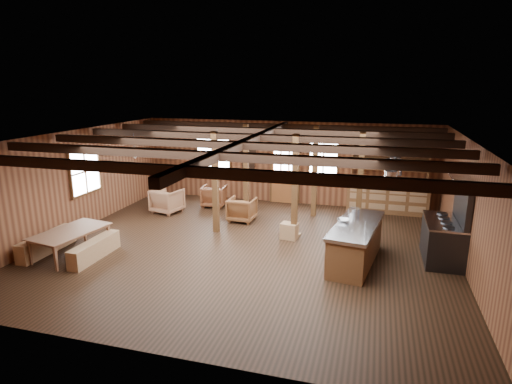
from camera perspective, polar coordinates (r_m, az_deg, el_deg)
room at (r=10.39m, az=-1.25°, el=-0.38°), size 10.04×9.04×2.84m
ceiling_joists at (r=10.31m, az=-0.99°, el=6.75°), size 9.80×8.82×0.18m
timber_posts at (r=12.23m, az=3.95°, el=1.84°), size 3.95×2.35×2.80m
back_door at (r=14.71m, az=3.85°, el=1.92°), size 1.02×0.08×2.15m
window_back_left at (r=15.32m, az=-5.69°, el=5.12°), size 1.32×0.06×1.32m
window_back_right at (r=14.37m, az=8.99°, el=4.41°), size 1.02×0.06×1.32m
window_left at (r=13.07m, az=-21.87°, el=2.54°), size 0.14×1.24×1.32m
notice_boards at (r=14.94m, az=-1.75°, el=5.11°), size 1.08×0.03×0.90m
back_counter at (r=14.24m, az=17.11°, el=-0.27°), size 2.55×0.60×2.45m
pendant_lamps at (r=11.95m, az=-10.26°, el=5.51°), size 1.86×2.36×0.66m
pot_rack at (r=10.17m, az=17.77°, el=3.60°), size 0.43×3.00×0.45m
kitchen_island at (r=10.15m, az=13.15°, el=-6.61°), size 1.24×2.60×1.20m
step_stool at (r=11.46m, az=4.45°, el=-5.19°), size 0.53×0.41×0.43m
commercial_range at (r=10.86m, az=24.00°, el=-5.13°), size 0.85×1.66×2.04m
dining_table at (r=11.21m, az=-23.27°, el=-6.30°), size 1.27×1.92×0.63m
bench_wall at (r=11.71m, az=-26.11°, el=-6.16°), size 0.32×1.71×0.47m
bench_aisle at (r=10.88m, az=-20.71°, el=-7.17°), size 0.30×1.63×0.45m
armchair_a at (r=14.42m, az=-5.63°, el=-0.53°), size 0.84×0.86×0.70m
armchair_b at (r=12.84m, az=-1.89°, el=-2.34°), size 0.78×0.80×0.71m
armchair_c at (r=13.96m, az=-11.76°, el=-1.12°), size 1.00×1.02×0.78m
counter_pot at (r=10.61m, az=13.01°, el=-2.57°), size 0.27×0.27×0.16m
bowl at (r=10.06m, az=11.54°, el=-3.72°), size 0.28×0.28×0.07m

